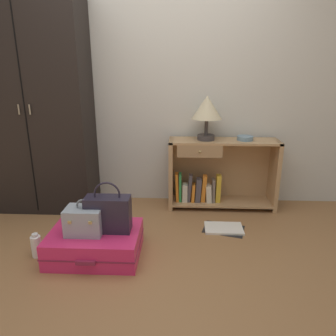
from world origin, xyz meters
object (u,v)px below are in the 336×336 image
at_px(bottle, 36,246).
at_px(open_book_on_floor, 224,228).
at_px(train_case, 84,220).
at_px(wardrobe, 36,106).
at_px(handbag, 108,213).
at_px(bowl, 245,138).
at_px(table_lamp, 207,110).
at_px(bookshelf, 217,175).
at_px(suitcase_large, 95,243).

height_order(bottle, open_book_on_floor, bottle).
bearing_deg(train_case, bottle, -179.17).
bearing_deg(wardrobe, handbag, -45.64).
bearing_deg(bowl, handbag, -140.97).
height_order(table_lamp, bottle, table_lamp).
bearing_deg(bookshelf, suitcase_large, -136.07).
bearing_deg(suitcase_large, wardrobe, 129.93).
bearing_deg(open_book_on_floor, bottle, -161.62).
xyz_separation_m(wardrobe, train_case, (0.70, -0.93, -0.73)).
height_order(table_lamp, bowl, table_lamp).
relative_size(handbag, open_book_on_floor, 0.97).
relative_size(bowl, open_book_on_floor, 0.38).
relative_size(table_lamp, suitcase_large, 0.62).
bearing_deg(bowl, bookshelf, 175.96).
bearing_deg(handbag, suitcase_large, -170.00).
bearing_deg(open_book_on_floor, handbag, -154.69).
xyz_separation_m(wardrobe, suitcase_large, (0.76, -0.90, -0.93)).
distance_m(wardrobe, bottle, 1.37).
height_order(bookshelf, table_lamp, table_lamp).
bearing_deg(wardrobe, suitcase_large, -50.07).
relative_size(wardrobe, bowl, 13.36).
height_order(bookshelf, open_book_on_floor, bookshelf).
height_order(bookshelf, train_case, bookshelf).
bearing_deg(bookshelf, handbag, -133.41).
bearing_deg(open_book_on_floor, wardrobe, 166.13).
bearing_deg(train_case, bowl, 36.66).
distance_m(bowl, handbag, 1.55).
bearing_deg(bottle, wardrobe, 108.08).
bearing_deg(handbag, table_lamp, 50.41).
relative_size(train_case, handbag, 0.70).
relative_size(bowl, handbag, 0.40).
height_order(bookshelf, bowl, bowl).
relative_size(wardrobe, table_lamp, 4.84).
bearing_deg(train_case, bookshelf, 43.12).
bearing_deg(train_case, table_lamp, 46.26).
bearing_deg(bookshelf, open_book_on_floor, -87.55).
height_order(handbag, bottle, handbag).
bearing_deg(bookshelf, bottle, -145.32).
distance_m(wardrobe, open_book_on_floor, 2.12).
distance_m(wardrobe, bookshelf, 1.91).
height_order(wardrobe, train_case, wardrobe).
xyz_separation_m(train_case, bottle, (-0.39, -0.01, -0.22)).
xyz_separation_m(wardrobe, bottle, (0.31, -0.94, -0.95)).
relative_size(bookshelf, bowl, 6.99).
height_order(wardrobe, handbag, wardrobe).
xyz_separation_m(bowl, suitcase_large, (-1.27, -0.96, -0.63)).
distance_m(table_lamp, bottle, 1.91).
relative_size(wardrobe, bottle, 10.81).
height_order(bowl, train_case, bowl).
xyz_separation_m(table_lamp, open_book_on_floor, (0.15, -0.50, -1.00)).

